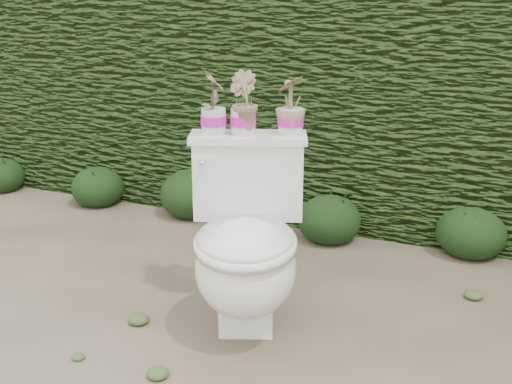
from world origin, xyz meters
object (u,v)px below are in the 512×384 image
at_px(potted_plant_left, 213,103).
at_px(toilet, 246,247).
at_px(potted_plant_right, 291,107).
at_px(potted_plant_center, 243,105).

bearing_deg(potted_plant_left, toilet, -150.48).
relative_size(toilet, potted_plant_right, 3.42).
xyz_separation_m(potted_plant_left, potted_plant_center, (0.12, 0.05, -0.01)).
bearing_deg(potted_plant_center, toilet, 145.08).
relative_size(toilet, potted_plant_center, 3.16).
bearing_deg(potted_plant_left, potted_plant_center, -91.90).
bearing_deg(toilet, potted_plant_right, 53.02).
relative_size(potted_plant_left, potted_plant_right, 1.15).
xyz_separation_m(toilet, potted_plant_left, (-0.22, 0.17, 0.56)).
relative_size(potted_plant_center, potted_plant_right, 1.08).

